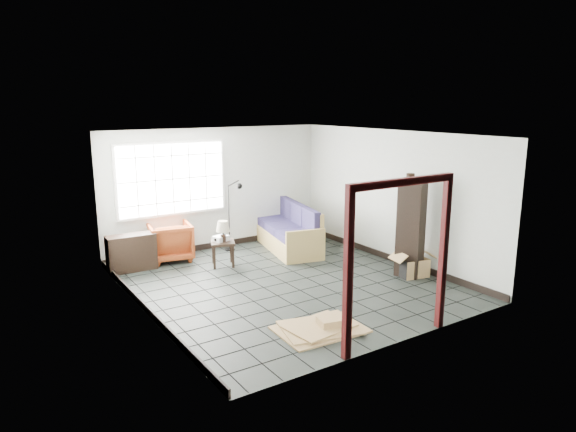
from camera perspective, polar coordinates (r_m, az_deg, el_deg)
ground at (r=9.14m, az=-0.26°, el=-7.42°), size 5.50×5.50×0.00m
room_shell at (r=8.74m, az=-0.37°, el=3.04°), size 5.02×5.52×2.61m
window_panel at (r=10.68m, az=-12.77°, el=4.05°), size 2.32×0.08×1.52m
doorway_trim at (r=6.72m, az=12.35°, el=-2.79°), size 1.80×0.08×2.20m
futon_sofa at (r=11.14m, az=0.20°, el=-1.84°), size 1.29×2.32×0.97m
armchair at (r=10.57m, az=-12.98°, el=-2.59°), size 0.94×0.90×0.84m
side_table at (r=10.03m, az=-7.26°, el=-3.29°), size 0.57×0.57×0.49m
table_lamp at (r=9.91m, az=-7.24°, el=-1.26°), size 0.27×0.27×0.41m
projector at (r=10.04m, az=-7.46°, el=-2.48°), size 0.33×0.29×0.10m
floor_lamp at (r=10.97m, az=-5.99°, el=0.33°), size 0.40×0.33×1.52m
console_shelf at (r=10.13m, az=-17.00°, el=-3.91°), size 0.91×0.38×0.69m
tall_shelf at (r=9.51m, az=13.48°, el=-1.30°), size 0.52×0.58×1.77m
pot at (r=9.39m, az=13.45°, el=4.30°), size 0.16×0.16×0.11m
open_box at (r=9.72m, az=13.63°, el=-5.51°), size 0.88×0.55×0.46m
cardboard_pile at (r=7.36m, az=3.73°, el=-12.21°), size 1.25×1.02×0.18m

